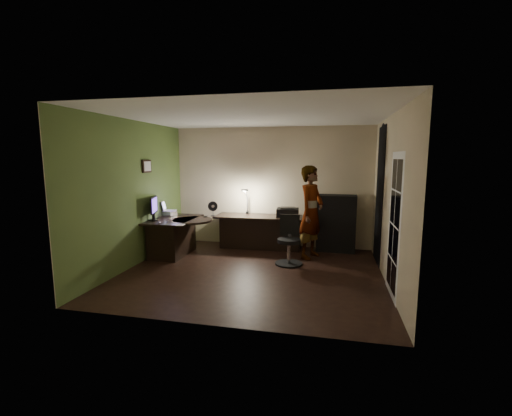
% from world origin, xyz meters
% --- Properties ---
extents(floor, '(4.50, 4.00, 0.01)m').
position_xyz_m(floor, '(0.00, 0.00, -0.01)').
color(floor, black).
rests_on(floor, ground).
extents(ceiling, '(4.50, 4.00, 0.01)m').
position_xyz_m(ceiling, '(0.00, 0.00, 2.71)').
color(ceiling, silver).
rests_on(ceiling, floor).
extents(wall_back, '(4.50, 0.01, 2.70)m').
position_xyz_m(wall_back, '(0.00, 2.00, 1.35)').
color(wall_back, '#C3B18D').
rests_on(wall_back, floor).
extents(wall_front, '(4.50, 0.01, 2.70)m').
position_xyz_m(wall_front, '(0.00, -2.00, 1.35)').
color(wall_front, '#C3B18D').
rests_on(wall_front, floor).
extents(wall_left, '(0.01, 4.00, 2.70)m').
position_xyz_m(wall_left, '(-2.25, 0.00, 1.35)').
color(wall_left, '#C3B18D').
rests_on(wall_left, floor).
extents(wall_right, '(0.01, 4.00, 2.70)m').
position_xyz_m(wall_right, '(2.25, 0.00, 1.35)').
color(wall_right, '#C3B18D').
rests_on(wall_right, floor).
extents(green_wall_overlay, '(0.00, 4.00, 2.70)m').
position_xyz_m(green_wall_overlay, '(-2.24, 0.00, 1.35)').
color(green_wall_overlay, '#48602A').
rests_on(green_wall_overlay, floor).
extents(arched_doorway, '(0.01, 0.90, 2.60)m').
position_xyz_m(arched_doorway, '(2.24, 1.15, 1.30)').
color(arched_doorway, black).
rests_on(arched_doorway, floor).
extents(french_door, '(0.02, 0.92, 2.10)m').
position_xyz_m(french_door, '(2.24, -0.55, 1.05)').
color(french_door, white).
rests_on(french_door, floor).
extents(framed_picture, '(0.04, 0.30, 0.25)m').
position_xyz_m(framed_picture, '(-2.22, 0.45, 1.85)').
color(framed_picture, black).
rests_on(framed_picture, wall_left).
extents(desk_left, '(0.82, 1.33, 0.77)m').
position_xyz_m(desk_left, '(-1.83, 0.76, 0.38)').
color(desk_left, black).
rests_on(desk_left, floor).
extents(desk_right, '(1.99, 0.72, 0.74)m').
position_xyz_m(desk_right, '(-0.19, 1.63, 0.37)').
color(desk_right, black).
rests_on(desk_right, floor).
extents(cabinet, '(0.83, 0.44, 1.23)m').
position_xyz_m(cabinet, '(1.47, 1.78, 0.61)').
color(cabinet, black).
rests_on(cabinet, floor).
extents(laptop_stand, '(0.29, 0.26, 0.10)m').
position_xyz_m(laptop_stand, '(-2.07, 1.07, 0.82)').
color(laptop_stand, silver).
rests_on(laptop_stand, desk_left).
extents(laptop, '(0.36, 0.35, 0.20)m').
position_xyz_m(laptop, '(-2.07, 1.07, 0.98)').
color(laptop, silver).
rests_on(laptop, laptop_stand).
extents(monitor, '(0.25, 0.53, 0.34)m').
position_xyz_m(monitor, '(-2.14, 0.49, 0.95)').
color(monitor, black).
rests_on(monitor, desk_left).
extents(mouse, '(0.08, 0.09, 0.03)m').
position_xyz_m(mouse, '(-1.86, 0.21, 0.79)').
color(mouse, silver).
rests_on(mouse, desk_left).
extents(phone, '(0.08, 0.14, 0.01)m').
position_xyz_m(phone, '(-1.26, 1.09, 0.78)').
color(phone, black).
rests_on(phone, desk_left).
extents(pen, '(0.01, 0.13, 0.01)m').
position_xyz_m(pen, '(-1.77, 0.38, 0.78)').
color(pen, black).
rests_on(pen, desk_left).
extents(speaker, '(0.07, 0.07, 0.16)m').
position_xyz_m(speaker, '(-2.06, 0.36, 0.86)').
color(speaker, black).
rests_on(speaker, desk_left).
extents(notepad, '(0.15, 0.20, 0.01)m').
position_xyz_m(notepad, '(-1.38, 0.11, 0.78)').
color(notepad, silver).
rests_on(notepad, desk_left).
extents(desk_fan, '(0.24, 0.19, 0.33)m').
position_xyz_m(desk_fan, '(-1.20, 1.40, 0.90)').
color(desk_fan, black).
rests_on(desk_fan, desk_right).
extents(headphones, '(0.20, 0.14, 0.09)m').
position_xyz_m(headphones, '(0.57, 1.55, 0.78)').
color(headphones, '#170DA0').
rests_on(headphones, desk_right).
extents(printer, '(0.50, 0.40, 0.21)m').
position_xyz_m(printer, '(0.43, 1.63, 0.84)').
color(printer, black).
rests_on(printer, desk_right).
extents(desk_lamp, '(0.24, 0.32, 0.62)m').
position_xyz_m(desk_lamp, '(-0.52, 1.83, 1.05)').
color(desk_lamp, black).
rests_on(desk_lamp, desk_right).
extents(office_chair, '(0.56, 0.56, 0.93)m').
position_xyz_m(office_chair, '(0.59, 0.60, 0.47)').
color(office_chair, black).
rests_on(office_chair, floor).
extents(person, '(0.68, 0.79, 1.86)m').
position_xyz_m(person, '(0.96, 1.17, 0.93)').
color(person, '#D8A88C').
rests_on(person, floor).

